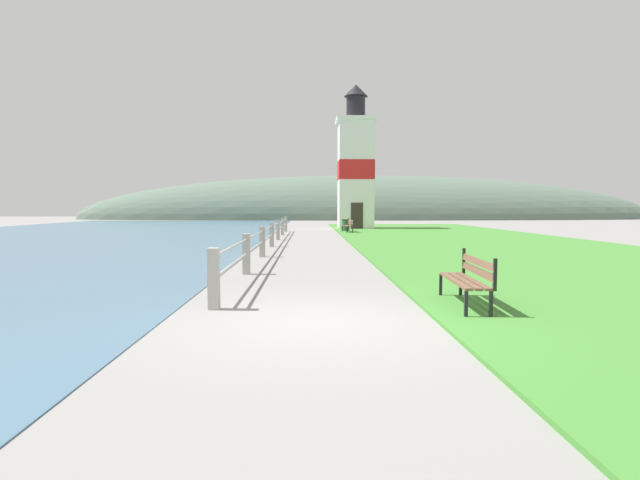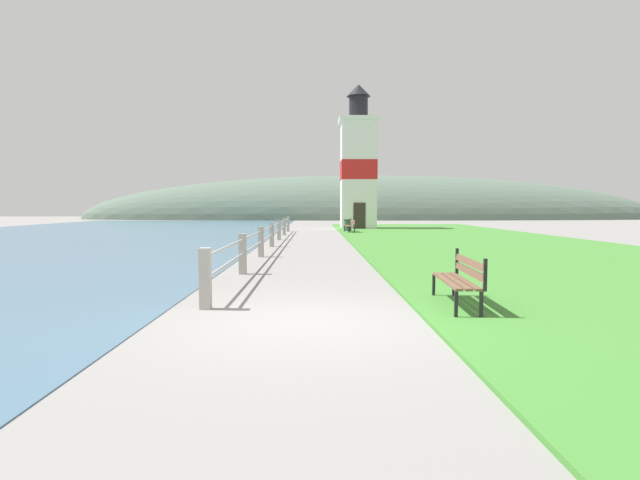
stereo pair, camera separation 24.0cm
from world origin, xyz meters
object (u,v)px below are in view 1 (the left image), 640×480
object	(u,v)px
lighthouse	(356,167)
park_bench_midway	(349,225)
trash_bin	(346,225)
park_bench_near	(469,277)

from	to	relation	value
lighthouse	park_bench_midway	bearing A→B (deg)	-99.25
park_bench_midway	trash_bin	world-z (taller)	park_bench_midway
park_bench_midway	trash_bin	xyz separation A→B (m)	(-0.08, 1.75, -0.11)
park_bench_midway	trash_bin	bearing A→B (deg)	-93.94
park_bench_near	lighthouse	xyz separation A→B (m)	(0.91, 30.22, 4.21)
park_bench_midway	trash_bin	distance (m)	1.75
park_bench_near	lighthouse	distance (m)	30.53
lighthouse	trash_bin	size ratio (longest dim) A/B	13.06
trash_bin	park_bench_near	bearing A→B (deg)	-89.61
lighthouse	trash_bin	bearing A→B (deg)	-103.74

